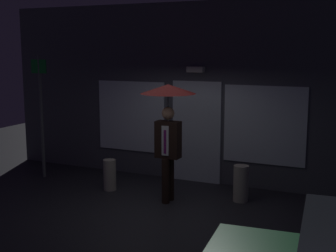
{
  "coord_description": "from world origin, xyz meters",
  "views": [
    {
      "loc": [
        3.44,
        -6.94,
        2.87
      ],
      "look_at": [
        -0.0,
        0.69,
        1.46
      ],
      "focal_mm": 48.9,
      "sensor_mm": 36.0,
      "label": 1
    }
  ],
  "objects_px": {
    "sidewalk_bollard": "(241,183)",
    "sidewalk_bollard_2": "(110,175)",
    "person_with_umbrella": "(168,114)",
    "street_sign_post": "(41,110)"
  },
  "relations": [
    {
      "from": "sidewalk_bollard",
      "to": "sidewalk_bollard_2",
      "type": "height_order",
      "value": "sidewalk_bollard"
    },
    {
      "from": "person_with_umbrella",
      "to": "street_sign_post",
      "type": "distance_m",
      "value": 3.3
    },
    {
      "from": "street_sign_post",
      "to": "sidewalk_bollard",
      "type": "xyz_separation_m",
      "value": [
        4.53,
        0.19,
        -1.2
      ]
    },
    {
      "from": "sidewalk_bollard",
      "to": "person_with_umbrella",
      "type": "bearing_deg",
      "value": -155.04
    },
    {
      "from": "person_with_umbrella",
      "to": "sidewalk_bollard_2",
      "type": "relative_size",
      "value": 3.5
    },
    {
      "from": "sidewalk_bollard_2",
      "to": "sidewalk_bollard",
      "type": "bearing_deg",
      "value": 9.02
    },
    {
      "from": "sidewalk_bollard",
      "to": "sidewalk_bollard_2",
      "type": "xyz_separation_m",
      "value": [
        -2.65,
        -0.42,
        -0.03
      ]
    },
    {
      "from": "person_with_umbrella",
      "to": "sidewalk_bollard_2",
      "type": "distance_m",
      "value": 1.95
    },
    {
      "from": "street_sign_post",
      "to": "sidewalk_bollard",
      "type": "relative_size",
      "value": 3.94
    },
    {
      "from": "person_with_umbrella",
      "to": "street_sign_post",
      "type": "bearing_deg",
      "value": 174.24
    }
  ]
}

